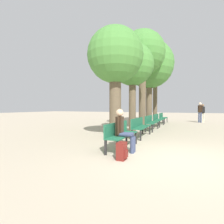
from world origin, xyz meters
TOP-DOWN VIEW (x-y plane):
  - ground_plane at (0.00, 0.00)m, footprint 80.00×80.00m
  - bench_row_0 at (-1.77, 0.48)m, footprint 0.46×1.89m
  - bench_row_1 at (-1.77, 2.95)m, footprint 0.46×1.89m
  - bench_row_2 at (-1.77, 5.42)m, footprint 0.46×1.89m
  - bench_row_3 at (-1.77, 7.90)m, footprint 0.46×1.89m
  - bench_row_4 at (-1.77, 10.37)m, footprint 0.46×1.89m
  - tree_row_0 at (-2.61, 2.04)m, footprint 2.37×2.37m
  - tree_row_1 at (-2.61, 4.49)m, footprint 2.34×2.34m
  - tree_row_2 at (-2.61, 6.73)m, footprint 2.98×2.98m
  - tree_row_3 at (-2.61, 8.88)m, footprint 3.74×3.74m
  - tree_row_4 at (-2.61, 11.51)m, footprint 2.85×2.85m
  - person_seated at (-1.54, 0.15)m, footprint 0.60×0.34m
  - backpack at (-1.29, -0.64)m, footprint 0.25×0.29m
  - pedestrian_near at (1.16, 12.28)m, footprint 0.36×0.29m
  - pedestrian_mid at (1.39, 12.56)m, footprint 0.33×0.28m

SIDE VIEW (x-z plane):
  - ground_plane at x=0.00m, z-range 0.00..0.00m
  - backpack at x=-1.29m, z-range 0.00..0.45m
  - bench_row_0 at x=-1.77m, z-range 0.09..0.95m
  - bench_row_1 at x=-1.77m, z-range 0.09..0.95m
  - bench_row_2 at x=-1.77m, z-range 0.09..0.95m
  - bench_row_3 at x=-1.77m, z-range 0.09..0.95m
  - bench_row_4 at x=-1.77m, z-range 0.09..0.95m
  - person_seated at x=-1.54m, z-range 0.05..1.35m
  - pedestrian_mid at x=1.39m, z-range 0.12..1.74m
  - pedestrian_near at x=1.16m, z-range 0.13..1.89m
  - tree_row_0 at x=-2.61m, z-range 1.08..5.82m
  - tree_row_1 at x=-2.61m, z-range 1.20..6.08m
  - tree_row_3 at x=-2.61m, z-range 1.37..7.94m
  - tree_row_4 at x=-2.61m, z-range 1.69..8.07m
  - tree_row_2 at x=-2.61m, z-range 1.65..8.13m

